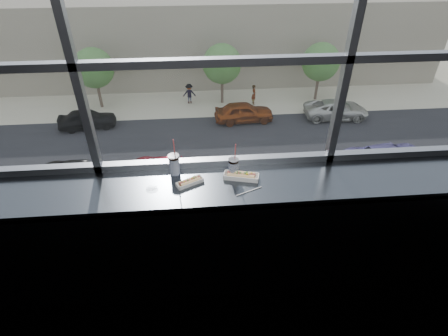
{
  "coord_description": "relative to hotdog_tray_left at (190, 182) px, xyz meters",
  "views": [
    {
      "loc": [
        -0.15,
        -1.01,
        2.81
      ],
      "look_at": [
        0.04,
        1.23,
        1.25
      ],
      "focal_mm": 28.0,
      "sensor_mm": 36.0,
      "label": 1
    }
  ],
  "objects": [
    {
      "name": "far_building",
      "position": [
        0.23,
        38.26,
        -8.12
      ],
      "size": [
        50.0,
        14.0,
        8.0
      ],
      "primitive_type": "cube",
      "color": "gray",
      "rests_on": "plaza_ground"
    },
    {
      "name": "car_far_b",
      "position": [
        4.07,
        24.26,
        -10.95
      ],
      "size": [
        3.17,
        6.84,
        2.23
      ],
      "primitive_type": "imported",
      "rotation": [
        0.0,
        0.0,
        1.63
      ],
      "color": "#7F2C05",
      "rests_on": "street_asphalt"
    },
    {
      "name": "wall_back_lower",
      "position": [
        0.23,
        0.26,
        -0.57
      ],
      "size": [
        6.0,
        0.0,
        6.0
      ],
      "primitive_type": "plane",
      "rotation": [
        1.57,
        0.0,
        0.0
      ],
      "color": "black",
      "rests_on": "ground"
    },
    {
      "name": "tree_center",
      "position": [
        2.55,
        28.26,
        -8.41
      ],
      "size": [
        3.5,
        3.5,
        5.47
      ],
      "color": "#47382B",
      "rests_on": "far_sidewalk"
    },
    {
      "name": "soda_cup_right",
      "position": [
        0.36,
        0.08,
        0.07
      ],
      "size": [
        0.09,
        0.09,
        0.32
      ],
      "color": "white",
      "rests_on": "counter"
    },
    {
      "name": "plaza_ground",
      "position": [
        0.23,
        43.76,
        -12.12
      ],
      "size": [
        120.0,
        120.0,
        0.0
      ],
      "primitive_type": "plane",
      "color": "#BDB595",
      "rests_on": "ground"
    },
    {
      "name": "car_near_d",
      "position": [
        7.62,
        16.26,
        -11.03
      ],
      "size": [
        2.81,
        6.28,
        2.06
      ],
      "primitive_type": "imported",
      "rotation": [
        0.0,
        0.0,
        1.61
      ],
      "color": "#B3AC95",
      "rests_on": "street_asphalt"
    },
    {
      "name": "car_far_c",
      "position": [
        12.05,
        24.26,
        -11.06
      ],
      "size": [
        2.84,
        6.16,
        2.01
      ],
      "primitive_type": "imported",
      "rotation": [
        0.0,
        0.0,
        1.51
      ],
      "color": "beige",
      "rests_on": "street_asphalt"
    },
    {
      "name": "car_near_e",
      "position": [
        12.95,
        16.26,
        -10.9
      ],
      "size": [
        3.62,
        7.25,
        2.33
      ],
      "primitive_type": "imported",
      "rotation": [
        0.0,
        0.0,
        1.67
      ],
      "color": "#5F569C",
      "rests_on": "street_asphalt"
    },
    {
      "name": "plaza_near",
      "position": [
        0.23,
        7.26,
        -12.1
      ],
      "size": [
        50.0,
        14.0,
        0.04
      ],
      "primitive_type": "cube",
      "color": "#BDB595",
      "rests_on": "plaza_ground"
    },
    {
      "name": "pedestrian_b",
      "position": [
        -0.49,
        28.4,
        -10.96
      ],
      "size": [
        1.0,
        0.75,
        2.25
      ],
      "primitive_type": "imported",
      "rotation": [
        0.0,
        0.0,
        3.14
      ],
      "color": "#66605B",
      "rests_on": "far_sidewalk"
    },
    {
      "name": "car_near_c",
      "position": [
        -1.59,
        16.26,
        -11.05
      ],
      "size": [
        3.26,
        6.34,
        2.03
      ],
      "primitive_type": "imported",
      "rotation": [
        0.0,
        0.0,
        1.45
      ],
      "color": "maroon",
      "rests_on": "street_asphalt"
    },
    {
      "name": "pedestrian_c",
      "position": [
        5.46,
        27.73,
        -10.98
      ],
      "size": [
        0.73,
        0.98,
        2.19
      ],
      "primitive_type": "imported",
      "rotation": [
        0.0,
        0.0,
        1.57
      ],
      "color": "#66605B",
      "rests_on": "far_sidewalk"
    },
    {
      "name": "far_sidewalk",
      "position": [
        0.23,
        28.26,
        -12.1
      ],
      "size": [
        80.0,
        6.0,
        0.04
      ],
      "primitive_type": "cube",
      "color": "#BDB595",
      "rests_on": "plaza_ground"
    },
    {
      "name": "car_far_a",
      "position": [
        -8.83,
        24.26,
        -11.03
      ],
      "size": [
        3.33,
        6.45,
        2.06
      ],
      "primitive_type": "imported",
      "rotation": [
        0.0,
        0.0,
        1.7
      ],
      "color": "black",
      "rests_on": "street_asphalt"
    },
    {
      "name": "window_glass",
      "position": [
        0.23,
        0.28,
        1.18
      ],
      "size": [
        6.0,
        0.0,
        6.0
      ],
      "primitive_type": "plane",
      "rotation": [
        1.57,
        0.0,
        0.0
      ],
      "color": "silver",
      "rests_on": "ground"
    },
    {
      "name": "tree_right",
      "position": [
        11.53,
        28.26,
        -8.49
      ],
      "size": [
        3.43,
        3.43,
        5.36
      ],
      "color": "#47382B",
      "rests_on": "far_sidewalk"
    },
    {
      "name": "hotdog_tray_right",
      "position": [
        0.42,
        0.04,
        0.01
      ],
      "size": [
        0.3,
        0.16,
        0.07
      ],
      "rotation": [
        0.0,
        0.0,
        -0.25
      ],
      "color": "white",
      "rests_on": "counter"
    },
    {
      "name": "hotdog_tray_left",
      "position": [
        0.0,
        0.0,
        0.0
      ],
      "size": [
        0.23,
        0.17,
        0.05
      ],
      "rotation": [
        0.0,
        0.0,
        0.48
      ],
      "color": "white",
      "rests_on": "counter"
    },
    {
      "name": "counter",
      "position": [
        0.23,
        -0.02,
        -0.05
      ],
      "size": [
        6.0,
        0.55,
        0.06
      ],
      "primitive_type": "cube",
      "color": "#494E54",
      "rests_on": "ground"
    },
    {
      "name": "tree_left",
      "position": [
        -8.57,
        28.26,
        -8.46
      ],
      "size": [
        3.46,
        3.46,
        5.4
      ],
      "color": "#47382B",
      "rests_on": "far_sidewalk"
    },
    {
      "name": "wrapper",
      "position": [
        -0.3,
        -0.04,
        -0.01
      ],
      "size": [
        0.1,
        0.07,
        0.02
      ],
      "primitive_type": "ellipsoid",
      "color": "silver",
      "rests_on": "counter"
    },
    {
      "name": "counter_fascia",
      "position": [
        0.23,
        -0.27,
        -0.57
      ],
      "size": [
        6.0,
        0.04,
        1.04
      ],
      "primitive_type": "cube",
      "color": "#494E54",
      "rests_on": "ground"
    },
    {
      "name": "window_mullions",
      "position": [
        0.23,
        0.26,
        1.18
      ],
      "size": [
        6.0,
        0.08,
        2.4
      ],
      "primitive_type": null,
      "color": "gray",
      "rests_on": "ground"
    },
    {
      "name": "street_asphalt",
      "position": [
        0.23,
        20.26,
        -12.09
      ],
      "size": [
        80.0,
        10.0,
        0.06
      ],
      "primitive_type": "cube",
      "color": "black",
      "rests_on": "plaza_ground"
    },
    {
      "name": "car_near_b",
      "position": [
        -7.15,
        16.26,
        -11.0
      ],
      "size": [
        2.86,
        6.45,
        2.12
      ],
      "primitive_type": "imported",
      "rotation": [
        0.0,
        0.0,
        1.54
      ],
      "color": "black",
      "rests_on": "street_asphalt"
    },
    {
      "name": "soda_cup_left",
      "position": [
        -0.12,
        0.16,
        0.08
      ],
      "size": [
        0.09,
        0.09,
        0.34
      ],
      "color": "white",
      "rests_on": "counter"
    },
    {
      "name": "loose_straw",
      "position": [
        0.46,
        -0.14,
        -0.02
      ],
      "size": [
        0.21,
        0.1,
        0.01
      ],
      "primitive_type": "cylinder",
      "rotation": [
        0.0,
        1.57,
        0.41
      ],
      "color": "white",
      "rests_on": "counter"
    }
  ]
}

